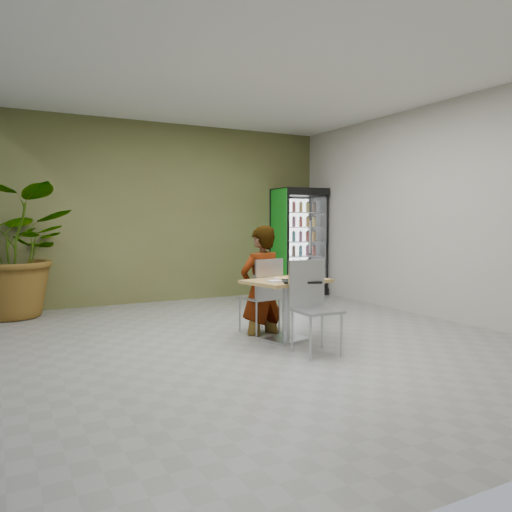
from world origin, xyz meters
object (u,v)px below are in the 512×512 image
object	(u,v)px
chair_far	(264,290)
potted_plant	(16,251)
chair_near	(312,299)
dining_table	(287,297)
seated_woman	(261,291)
beverage_fridge	(299,242)
soda_cup	(294,271)
cafeteria_tray	(301,281)

from	to	relation	value
chair_far	potted_plant	size ratio (longest dim) A/B	0.48
chair_far	chair_near	bearing A→B (deg)	82.87
dining_table	seated_woman	bearing A→B (deg)	97.75
seated_woman	beverage_fridge	world-z (taller)	beverage_fridge
chair_far	beverage_fridge	bearing A→B (deg)	-138.88
seated_woman	soda_cup	distance (m)	0.57
chair_far	soda_cup	bearing A→B (deg)	109.29
soda_cup	chair_near	bearing A→B (deg)	-105.32
dining_table	beverage_fridge	xyz separation A→B (m)	(2.26, 3.25, 0.51)
dining_table	potted_plant	bearing A→B (deg)	131.30
chair_far	potted_plant	distance (m)	3.90
potted_plant	cafeteria_tray	bearing A→B (deg)	-51.19
chair_near	chair_far	bearing A→B (deg)	94.79
beverage_fridge	dining_table	bearing A→B (deg)	-119.35
beverage_fridge	seated_woman	bearing A→B (deg)	-124.95
soda_cup	cafeteria_tray	bearing A→B (deg)	-110.76
chair_near	cafeteria_tray	distance (m)	0.30
chair_near	potted_plant	distance (m)	4.70
dining_table	chair_far	world-z (taller)	chair_far
chair_far	cafeteria_tray	size ratio (longest dim) A/B	2.28
dining_table	soda_cup	size ratio (longest dim) A/B	5.80
chair_far	cafeteria_tray	distance (m)	0.80
dining_table	beverage_fridge	world-z (taller)	beverage_fridge
chair_near	soda_cup	size ratio (longest dim) A/B	5.44
chair_far	potted_plant	xyz separation A→B (m)	(-2.75, 2.73, 0.44)
chair_near	seated_woman	distance (m)	1.08
dining_table	potted_plant	xyz separation A→B (m)	(-2.81, 3.20, 0.47)
seated_woman	potted_plant	distance (m)	3.86
dining_table	potted_plant	distance (m)	4.28
soda_cup	chair_far	bearing A→B (deg)	118.43
beverage_fridge	chair_near	bearing A→B (deg)	-115.41
cafeteria_tray	potted_plant	world-z (taller)	potted_plant
dining_table	cafeteria_tray	size ratio (longest dim) A/B	2.54
seated_woman	beverage_fridge	size ratio (longest dim) A/B	0.81
soda_cup	cafeteria_tray	world-z (taller)	soda_cup
chair_far	cafeteria_tray	bearing A→B (deg)	85.64
seated_woman	chair_near	bearing A→B (deg)	83.64
chair_near	potted_plant	size ratio (longest dim) A/B	0.51
cafeteria_tray	beverage_fridge	bearing A→B (deg)	57.67
soda_cup	dining_table	bearing A→B (deg)	-154.24
seated_woman	chair_far	bearing A→B (deg)	98.54
chair_near	beverage_fridge	distance (m)	4.46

